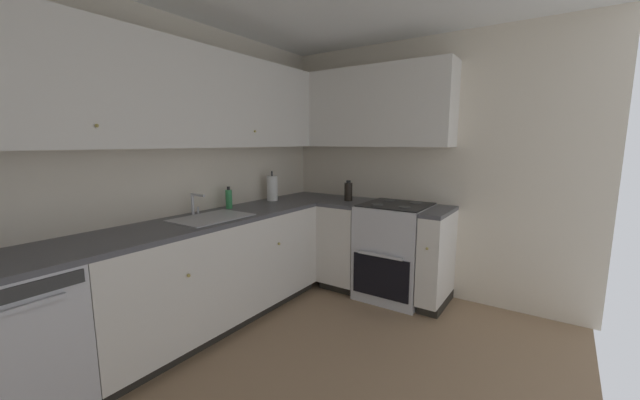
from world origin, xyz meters
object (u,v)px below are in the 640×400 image
Objects in this scene: oven_range at (395,250)px; soap_bottle at (229,199)px; paper_towel_roll at (272,188)px; dishwasher at (6,350)px; oil_bottle at (348,191)px.

oven_range is 5.31× the size of soap_bottle.
paper_towel_roll is at bearing -2.02° from soap_bottle.
dishwasher is at bearing -173.95° from soap_bottle.
soap_bottle reaches higher than dishwasher.
oil_bottle is at bearing -56.91° from paper_towel_roll.
oven_range is 1.66m from soap_bottle.
soap_bottle is 0.57m from paper_towel_roll.
oven_range is 3.39× the size of paper_towel_roll.
soap_bottle is at bearing 145.79° from oil_bottle.
oven_range reaches higher than dishwasher.
paper_towel_roll is 1.50× the size of oil_bottle.
oven_range is at bearing -87.89° from oil_bottle.
soap_bottle is 0.96× the size of oil_bottle.
soap_bottle is (1.70, 0.18, 0.56)m from dishwasher.
dishwasher is at bearing 169.57° from oil_bottle.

